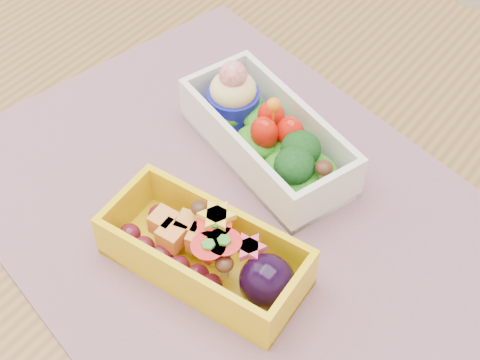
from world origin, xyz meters
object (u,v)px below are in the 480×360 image
Objects in this scene: bento_white at (267,135)px; bento_yellow at (208,253)px; placemat at (230,207)px; table at (224,237)px.

bento_white is 1.13× the size of bento_yellow.
bento_white is (-0.01, 0.07, 0.03)m from placemat.
bento_white reaches higher than placemat.
bento_white is at bearing 102.34° from bento_yellow.
bento_yellow is at bearing -57.32° from table.
bento_white reaches higher than table.
bento_yellow reaches higher than placemat.
bento_white is (0.02, 0.05, 0.13)m from table.
table is 0.11m from placemat.
bento_white is 0.15m from bento_yellow.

